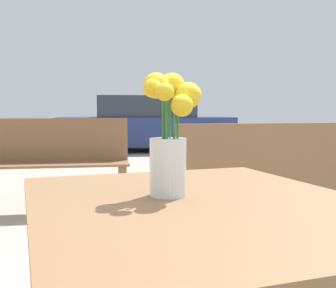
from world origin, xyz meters
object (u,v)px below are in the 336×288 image
(flower_vase, at_px, (169,139))
(bench_far, at_px, (41,162))
(table_front, at_px, (199,236))
(bench_middle, at_px, (314,183))
(parked_car, at_px, (145,125))

(flower_vase, bearing_deg, bench_far, 97.97)
(table_front, xyz_separation_m, bench_far, (-0.47, 2.99, -0.15))
(bench_middle, xyz_separation_m, parked_car, (0.48, 7.28, 0.12))
(flower_vase, height_order, bench_middle, flower_vase)
(table_front, bearing_deg, bench_far, 98.87)
(bench_middle, height_order, bench_far, same)
(table_front, distance_m, parked_car, 8.72)
(flower_vase, xyz_separation_m, bench_far, (-0.41, 2.92, -0.39))
(parked_car, bearing_deg, flower_vase, -101.61)
(flower_vase, bearing_deg, bench_middle, 43.73)
(bench_far, relative_size, parked_car, 0.39)
(bench_far, distance_m, parked_car, 5.97)
(flower_vase, distance_m, bench_far, 2.97)
(bench_far, bearing_deg, flower_vase, -82.03)
(flower_vase, relative_size, bench_middle, 0.17)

